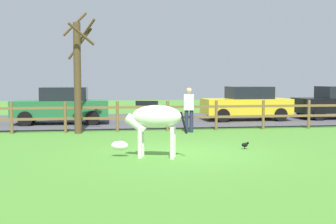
{
  "coord_description": "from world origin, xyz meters",
  "views": [
    {
      "loc": [
        -2.18,
        -11.49,
        1.94
      ],
      "look_at": [
        -0.23,
        1.46,
        0.98
      ],
      "focal_mm": 47.61,
      "sensor_mm": 36.0,
      "label": 1
    }
  ],
  "objects_px": {
    "parked_car_yellow": "(247,103)",
    "visitor_near_fence": "(189,108)",
    "zebra": "(153,121)",
    "crow_on_grass": "(245,145)",
    "parked_car_green": "(62,105)",
    "bare_tree": "(78,72)"
  },
  "relations": [
    {
      "from": "zebra",
      "to": "crow_on_grass",
      "type": "distance_m",
      "value": 2.96
    },
    {
      "from": "zebra",
      "to": "parked_car_green",
      "type": "height_order",
      "value": "parked_car_green"
    },
    {
      "from": "parked_car_yellow",
      "to": "visitor_near_fence",
      "type": "distance_m",
      "value": 5.29
    },
    {
      "from": "parked_car_green",
      "to": "bare_tree",
      "type": "bearing_deg",
      "value": -75.26
    },
    {
      "from": "zebra",
      "to": "crow_on_grass",
      "type": "xyz_separation_m",
      "value": [
        2.69,
        0.96,
        -0.8
      ]
    },
    {
      "from": "crow_on_grass",
      "to": "parked_car_green",
      "type": "xyz_separation_m",
      "value": [
        -5.62,
        7.61,
        0.72
      ]
    },
    {
      "from": "zebra",
      "to": "parked_car_yellow",
      "type": "height_order",
      "value": "parked_car_yellow"
    },
    {
      "from": "visitor_near_fence",
      "to": "zebra",
      "type": "bearing_deg",
      "value": -110.66
    },
    {
      "from": "zebra",
      "to": "crow_on_grass",
      "type": "relative_size",
      "value": 8.76
    },
    {
      "from": "zebra",
      "to": "visitor_near_fence",
      "type": "xyz_separation_m",
      "value": [
        1.91,
        5.05,
        -0.02
      ]
    },
    {
      "from": "parked_car_green",
      "to": "parked_car_yellow",
      "type": "bearing_deg",
      "value": 2.88
    },
    {
      "from": "bare_tree",
      "to": "visitor_near_fence",
      "type": "distance_m",
      "value": 4.2
    },
    {
      "from": "parked_car_green",
      "to": "parked_car_yellow",
      "type": "relative_size",
      "value": 1.0
    },
    {
      "from": "parked_car_yellow",
      "to": "visitor_near_fence",
      "type": "bearing_deg",
      "value": -131.73
    },
    {
      "from": "parked_car_green",
      "to": "zebra",
      "type": "bearing_deg",
      "value": -71.14
    },
    {
      "from": "parked_car_green",
      "to": "crow_on_grass",
      "type": "bearing_deg",
      "value": -53.59
    },
    {
      "from": "parked_car_yellow",
      "to": "parked_car_green",
      "type": "bearing_deg",
      "value": -177.12
    },
    {
      "from": "crow_on_grass",
      "to": "visitor_near_fence",
      "type": "distance_m",
      "value": 4.24
    },
    {
      "from": "zebra",
      "to": "parked_car_yellow",
      "type": "distance_m",
      "value": 10.51
    },
    {
      "from": "crow_on_grass",
      "to": "parked_car_green",
      "type": "relative_size",
      "value": 0.05
    },
    {
      "from": "zebra",
      "to": "parked_car_green",
      "type": "distance_m",
      "value": 9.07
    },
    {
      "from": "zebra",
      "to": "visitor_near_fence",
      "type": "height_order",
      "value": "visitor_near_fence"
    }
  ]
}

